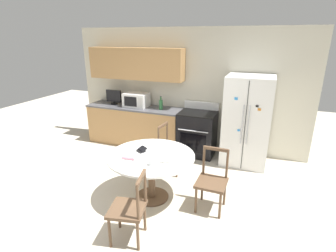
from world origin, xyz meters
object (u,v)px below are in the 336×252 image
(oven_range, at_px, (197,133))
(dining_chair_near, at_px, (129,209))
(wallet, at_px, (142,150))
(candle_glass, at_px, (151,163))
(countertop_tv, at_px, (114,97))
(dining_chair_right, at_px, (212,182))
(counter_bottle, at_px, (161,104))
(dining_chair_far, at_px, (171,149))
(microwave, at_px, (136,100))
(refrigerator, at_px, (247,121))

(oven_range, bearing_deg, dining_chair_near, -92.06)
(dining_chair_near, height_order, wallet, dining_chair_near)
(candle_glass, bearing_deg, wallet, 132.61)
(countertop_tv, height_order, candle_glass, countertop_tv)
(dining_chair_near, relative_size, dining_chair_right, 1.00)
(counter_bottle, height_order, dining_chair_far, counter_bottle)
(microwave, height_order, candle_glass, microwave)
(dining_chair_far, bearing_deg, microwave, -124.28)
(microwave, relative_size, dining_chair_far, 0.58)
(microwave, height_order, countertop_tv, countertop_tv)
(dining_chair_near, bearing_deg, dining_chair_right, -51.24)
(countertop_tv, bearing_deg, refrigerator, -2.15)
(oven_range, height_order, microwave, microwave)
(refrigerator, xyz_separation_m, dining_chair_right, (-0.29, -1.72, -0.43))
(oven_range, height_order, counter_bottle, counter_bottle)
(refrigerator, xyz_separation_m, candle_glass, (-1.07, -2.09, -0.10))
(oven_range, xyz_separation_m, candle_glass, (-0.08, -2.15, 0.30))
(countertop_tv, bearing_deg, wallet, -48.49)
(countertop_tv, height_order, dining_chair_right, countertop_tv)
(refrigerator, distance_m, dining_chair_right, 1.80)
(microwave, relative_size, wallet, 3.11)
(oven_range, height_order, dining_chair_far, oven_range)
(microwave, bearing_deg, counter_bottle, -3.10)
(countertop_tv, distance_m, dining_chair_far, 2.15)
(microwave, height_order, dining_chair_right, microwave)
(counter_bottle, bearing_deg, microwave, 176.90)
(refrigerator, xyz_separation_m, counter_bottle, (-1.82, 0.07, 0.14))
(dining_chair_near, distance_m, dining_chair_right, 1.27)
(dining_chair_far, height_order, candle_glass, dining_chair_far)
(dining_chair_far, bearing_deg, counter_bottle, -143.24)
(dining_chair_right, bearing_deg, wallet, 1.62)
(dining_chair_right, bearing_deg, refrigerator, -98.56)
(countertop_tv, bearing_deg, dining_chair_near, -55.42)
(refrigerator, distance_m, counter_bottle, 1.83)
(microwave, distance_m, candle_glass, 2.60)
(candle_glass, bearing_deg, oven_range, 87.85)
(countertop_tv, xyz_separation_m, counter_bottle, (1.21, -0.04, -0.07))
(dining_chair_far, bearing_deg, candle_glass, 12.94)
(dining_chair_near, relative_size, candle_glass, 11.30)
(refrigerator, xyz_separation_m, microwave, (-2.43, 0.11, 0.19))
(refrigerator, distance_m, countertop_tv, 3.04)
(counter_bottle, bearing_deg, dining_chair_near, -75.18)
(microwave, xyz_separation_m, candle_glass, (1.37, -2.19, -0.29))
(microwave, height_order, dining_chair_near, microwave)
(dining_chair_right, distance_m, candle_glass, 0.92)
(oven_range, bearing_deg, wallet, -102.80)
(candle_glass, bearing_deg, dining_chair_near, -91.75)
(refrigerator, bearing_deg, dining_chair_near, -111.90)
(wallet, bearing_deg, oven_range, 77.20)
(microwave, distance_m, wallet, 2.13)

